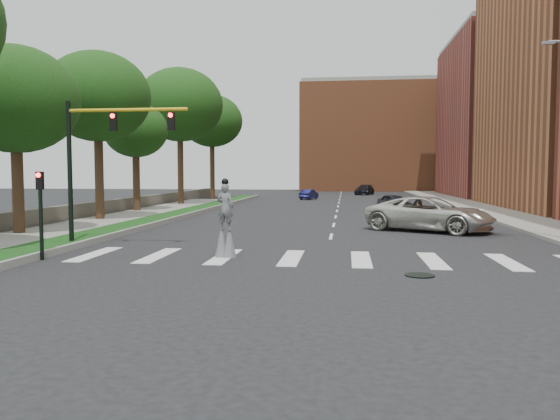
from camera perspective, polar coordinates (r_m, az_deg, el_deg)
The scene contains 21 objects.
ground_plane at distance 19.35m, azimuth 4.72°, elevation -5.57°, with size 160.00×160.00×0.00m, color black.
grass_median at distance 41.04m, azimuth -10.43°, elevation -0.38°, with size 2.00×60.00×0.25m, color #113A10.
median_curb at distance 40.74m, azimuth -9.02°, elevation -0.37°, with size 0.20×60.00×0.28m, color gray.
sidewalk_left at distance 32.95m, azimuth -20.64°, elevation -1.69°, with size 4.00×60.00×0.18m, color gray.
sidewalk_right at distance 45.72m, azimuth 21.82°, elevation -0.20°, with size 5.00×90.00×0.18m, color gray.
stone_wall at distance 44.80m, azimuth -16.41°, elevation 0.43°, with size 0.50×56.00×1.10m, color #56524A.
manhole at distance 17.51m, azimuth 14.39°, elevation -6.63°, with size 0.90×0.90×0.04m, color black.
building_far at distance 76.41m, azimuth 23.33°, elevation 8.77°, with size 16.00×22.00×20.00m, color #943E36.
building_backdrop at distance 97.38m, azimuth 10.08°, elevation 7.35°, with size 26.00×14.00×18.00m, color #A25533.
traffic_signal at distance 24.45m, azimuth -18.63°, elevation 5.99°, with size 5.30×0.23×6.20m.
secondary_signal at distance 21.62m, azimuth -23.73°, elevation 0.31°, with size 0.25×0.21×3.23m.
stilt_performer at distance 20.57m, azimuth -5.73°, elevation -1.68°, with size 0.83×0.58×2.98m.
suv_crossing at distance 30.63m, azimuth 15.42°, elevation -0.40°, with size 3.12×6.76×1.88m, color beige.
car_near at distance 46.40m, azimuth 11.86°, elevation 0.80°, with size 1.63×4.05×1.38m, color black.
car_mid at distance 63.85m, azimuth 3.04°, elevation 1.63°, with size 1.23×3.53×1.16m, color #15174B.
car_far at distance 77.98m, azimuth 8.83°, elevation 2.11°, with size 1.97×4.84×1.41m, color black.
tree_1 at distance 30.37m, azimuth -25.96°, elevation 10.29°, with size 6.22×6.22×9.43m.
tree_2 at distance 37.51m, azimuth -18.54°, elevation 11.12°, with size 6.77×6.77×10.91m.
tree_3 at distance 44.82m, azimuth -14.86°, elevation 8.00°, with size 5.05×5.05×8.65m.
tree_4 at distance 53.32m, azimuth -10.43°, elevation 10.73°, with size 8.16×8.16×13.02m.
tree_5 at distance 65.67m, azimuth -7.13°, elevation 9.19°, with size 7.24×7.24×12.30m.
Camera 1 is at (0.71, -19.06, 3.21)m, focal length 35.00 mm.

